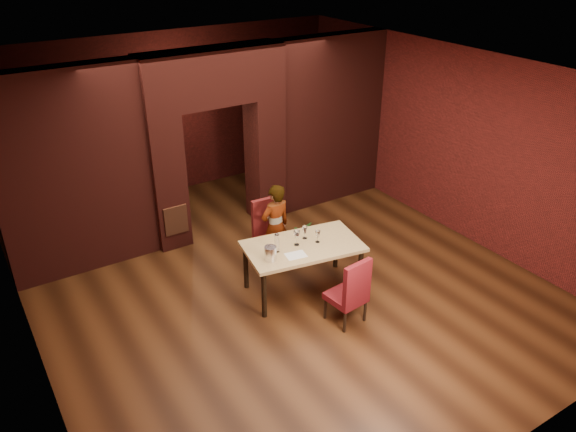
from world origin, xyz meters
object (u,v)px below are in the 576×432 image
Objects in this scene: chair_near at (346,289)px; wine_glass_a at (297,238)px; dining_table at (303,268)px; wine_glass_b at (305,232)px; chair_far at (272,234)px; potted_plant at (301,234)px; water_bottle at (277,243)px; wine_bucket at (270,253)px; wine_glass_c at (318,236)px; person_seated at (275,227)px.

wine_glass_a is (-0.18, 0.96, 0.39)m from chair_near.
wine_glass_a is at bearing 160.31° from dining_table.
chair_near is at bearing -91.46° from wine_glass_b.
chair_far is 2.67× the size of potted_plant.
wine_glass_b is at bearing 10.73° from water_bottle.
potted_plant is (0.60, 1.00, -0.69)m from wine_glass_b.
water_bottle is 0.74× the size of potted_plant.
wine_glass_a is at bearing -154.57° from wine_glass_b.
wine_glass_a is 1.10× the size of wine_bucket.
wine_glass_c is at bearing -63.54° from wine_glass_b.
chair_near is at bearing -48.99° from wine_bucket.
person_seated is 0.94m from potted_plant.
wine_bucket is 0.24m from water_bottle.
chair_far is 3.61× the size of water_bottle.
water_bottle is at bearing -169.27° from wine_glass_b.
wine_bucket is at bearing -161.67° from wine_glass_b.
person_seated reaches higher than water_bottle.
person_seated is 3.57× the size of potted_plant.
wine_glass_c is at bearing -104.60° from chair_near.
chair_near is (0.08, -1.83, -0.02)m from chair_far.
wine_glass_b is 1.36m from potted_plant.
wine_bucket is at bearing -118.04° from chair_far.
person_seated is at bearing 60.18° from water_bottle.
wine_glass_b is at bearing -97.94° from chair_near.
water_bottle is at bearing -68.11° from chair_near.
chair_far reaches higher than wine_glass_a.
person_seated reaches higher than wine_glass_a.
chair_near is at bearing -107.01° from potted_plant.
water_bottle reaches higher than wine_bucket.
chair_far is 1.05× the size of chair_near.
person_seated reaches higher than potted_plant.
chair_near is at bearing 87.92° from person_seated.
person_seated is 4.83× the size of water_bottle.
wine_glass_c is 1.47m from potted_plant.
chair_near is 4.46× the size of wine_glass_a.
potted_plant is at bearing 67.21° from dining_table.
water_bottle is (-0.52, 0.96, 0.43)m from chair_near.
dining_table is 0.53m from wine_glass_b.
water_bottle reaches higher than dining_table.
chair_near reaches higher than wine_bucket.
dining_table is 8.89× the size of wine_glass_c.
water_bottle is at bearing -179.06° from wine_glass_a.
potted_plant is at bearing -113.49° from chair_near.
wine_glass_a is 0.55m from wine_bucket.
person_seated reaches higher than chair_near.
wine_glass_b is (0.11, -0.66, 0.17)m from person_seated.
wine_glass_a is 0.77× the size of water_bottle.
chair_far is 5.65× the size of wine_glass_c.
dining_table is 1.18× the size of person_seated.
wine_glass_b is at bearing 94.60° from person_seated.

